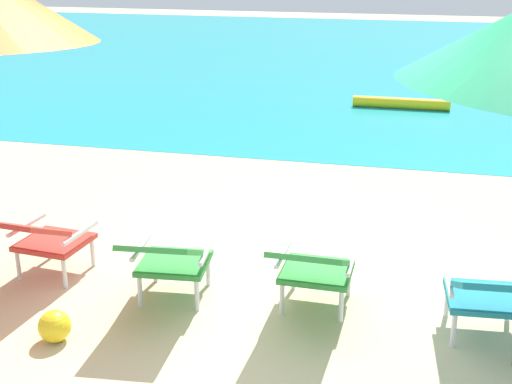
% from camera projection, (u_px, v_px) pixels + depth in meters
% --- Properties ---
extents(ground_plane, '(40.00, 40.00, 0.00)m').
position_uv_depth(ground_plane, '(321.00, 157.00, 9.08)').
color(ground_plane, '#CCB78E').
extents(ocean_band, '(40.00, 18.00, 0.01)m').
position_uv_depth(ocean_band, '(375.00, 57.00, 17.04)').
color(ocean_band, teal).
rests_on(ocean_band, ground_plane).
extents(swim_buoy, '(1.60, 0.18, 0.18)m').
position_uv_depth(swim_buoy, '(401.00, 103.00, 11.69)').
color(swim_buoy, yellow).
rests_on(swim_buoy, ocean_band).
extents(lounge_chair_far_left, '(0.61, 0.92, 0.68)m').
position_uv_depth(lounge_chair_far_left, '(40.00, 236.00, 5.58)').
color(lounge_chair_far_left, red).
rests_on(lounge_chair_far_left, ground_plane).
extents(lounge_chair_near_left, '(0.62, 0.92, 0.68)m').
position_uv_depth(lounge_chair_near_left, '(168.00, 258.00, 5.20)').
color(lounge_chair_near_left, '#338E3D').
rests_on(lounge_chair_near_left, ground_plane).
extents(lounge_chair_near_right, '(0.56, 0.88, 0.68)m').
position_uv_depth(lounge_chair_near_right, '(313.00, 266.00, 5.06)').
color(lounge_chair_near_right, '#338E3D').
rests_on(lounge_chair_near_right, ground_plane).
extents(lounge_chair_far_right, '(0.61, 0.92, 0.68)m').
position_uv_depth(lounge_chair_far_right, '(491.00, 294.00, 4.67)').
color(lounge_chair_far_right, teal).
rests_on(lounge_chair_far_right, ground_plane).
extents(beach_ball, '(0.23, 0.23, 0.23)m').
position_uv_depth(beach_ball, '(55.00, 326.00, 4.83)').
color(beach_ball, yellow).
rests_on(beach_ball, ground_plane).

